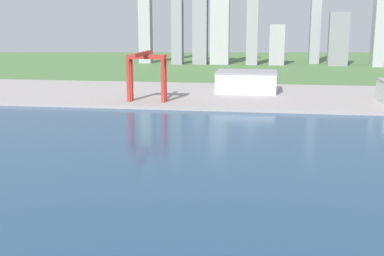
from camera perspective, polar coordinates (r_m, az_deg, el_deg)
name	(u,v)px	position (r m, az deg, el deg)	size (l,w,h in m)	color
ground_plane	(202,160)	(216.91, 1.20, -3.69)	(2400.00, 2400.00, 0.00)	#4D7440
water_bay	(178,210)	(160.63, -1.65, -9.41)	(840.00, 360.00, 0.15)	navy
industrial_pier	(233,95)	(402.07, 4.77, 3.78)	(840.00, 140.00, 2.50)	#9D9591
port_crane_red	(146,65)	(358.24, -5.36, 7.30)	(27.80, 46.24, 36.52)	#B72D23
warehouse_main	(246,81)	(414.22, 6.30, 5.37)	(49.71, 39.92, 17.18)	silver
distant_skyline	(247,21)	(720.87, 6.33, 12.17)	(343.36, 65.13, 159.80)	#A0A2A5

